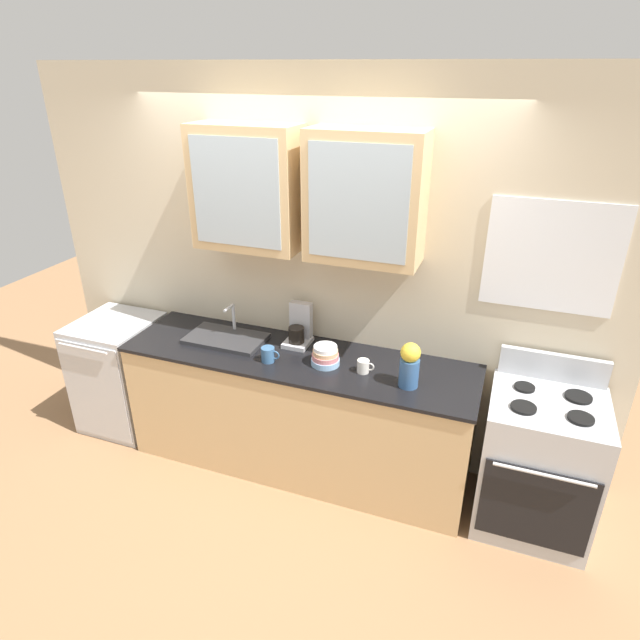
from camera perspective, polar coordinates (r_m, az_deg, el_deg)
ground_plane at (r=4.13m, az=-2.24°, el=-14.75°), size 10.00×10.00×0.00m
back_wall_unit at (r=3.65m, az=-0.59°, el=6.64°), size 4.15×0.42×2.69m
counter at (r=3.86m, az=-2.36°, el=-9.66°), size 2.41×0.65×0.90m
stove_range at (r=3.66m, az=22.06°, el=-13.90°), size 0.66×0.64×1.08m
sink_faucet at (r=3.87m, az=-9.92°, el=-1.87°), size 0.55×0.32×0.23m
bowl_stack at (r=3.49m, az=0.57°, el=-3.81°), size 0.19×0.19×0.13m
vase at (r=3.27m, az=9.47°, el=-4.69°), size 0.12×0.12×0.29m
cup_near_sink at (r=3.55m, az=-5.50°, el=-3.65°), size 0.13×0.09×0.10m
cup_near_bowls at (r=3.43m, az=4.63°, el=-4.89°), size 0.11×0.08×0.09m
dishwasher at (r=4.57m, az=-20.29°, el=-5.28°), size 0.57×0.64×0.90m
coffee_maker at (r=3.74m, az=-2.24°, el=-0.93°), size 0.17×0.20×0.29m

